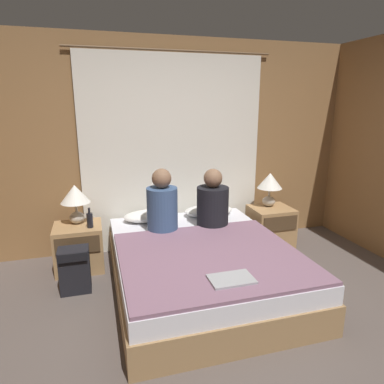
{
  "coord_description": "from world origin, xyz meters",
  "views": [
    {
      "loc": [
        -0.93,
        -1.96,
        1.76
      ],
      "look_at": [
        0.0,
        1.26,
        0.88
      ],
      "focal_mm": 32.0,
      "sensor_mm": 36.0,
      "label": 1
    }
  ],
  "objects_px": {
    "nightstand_left": "(79,247)",
    "backpack_on_floor": "(75,268)",
    "beer_bottle_on_left_stand": "(90,220)",
    "lamp_left": "(75,197)",
    "pillow_left": "(150,216)",
    "person_left_in_bed": "(162,205)",
    "lamp_right": "(270,184)",
    "pillow_right": "(209,211)",
    "nightstand_right": "(270,226)",
    "laptop_on_bed": "(231,279)",
    "bed": "(201,266)",
    "person_right_in_bed": "(213,203)"
  },
  "relations": [
    {
      "from": "pillow_left",
      "to": "backpack_on_floor",
      "type": "height_order",
      "value": "pillow_left"
    },
    {
      "from": "person_right_in_bed",
      "to": "backpack_on_floor",
      "type": "height_order",
      "value": "person_right_in_bed"
    },
    {
      "from": "nightstand_left",
      "to": "person_right_in_bed",
      "type": "bearing_deg",
      "value": -9.86
    },
    {
      "from": "bed",
      "to": "pillow_right",
      "type": "height_order",
      "value": "pillow_right"
    },
    {
      "from": "lamp_left",
      "to": "person_right_in_bed",
      "type": "relative_size",
      "value": 0.66
    },
    {
      "from": "nightstand_left",
      "to": "backpack_on_floor",
      "type": "height_order",
      "value": "nightstand_left"
    },
    {
      "from": "lamp_left",
      "to": "laptop_on_bed",
      "type": "bearing_deg",
      "value": -53.68
    },
    {
      "from": "pillow_left",
      "to": "nightstand_right",
      "type": "bearing_deg",
      "value": -4.17
    },
    {
      "from": "pillow_right",
      "to": "beer_bottle_on_left_stand",
      "type": "relative_size",
      "value": 2.77
    },
    {
      "from": "nightstand_right",
      "to": "lamp_right",
      "type": "bearing_deg",
      "value": 90.0
    },
    {
      "from": "beer_bottle_on_left_stand",
      "to": "backpack_on_floor",
      "type": "bearing_deg",
      "value": -112.44
    },
    {
      "from": "lamp_left",
      "to": "person_left_in_bed",
      "type": "bearing_deg",
      "value": -20.75
    },
    {
      "from": "backpack_on_floor",
      "to": "lamp_left",
      "type": "bearing_deg",
      "value": 87.23
    },
    {
      "from": "lamp_right",
      "to": "pillow_left",
      "type": "relative_size",
      "value": 0.72
    },
    {
      "from": "backpack_on_floor",
      "to": "person_left_in_bed",
      "type": "bearing_deg",
      "value": 14.58
    },
    {
      "from": "lamp_right",
      "to": "backpack_on_floor",
      "type": "bearing_deg",
      "value": -166.36
    },
    {
      "from": "bed",
      "to": "pillow_left",
      "type": "height_order",
      "value": "pillow_left"
    },
    {
      "from": "lamp_left",
      "to": "pillow_right",
      "type": "bearing_deg",
      "value": 1.08
    },
    {
      "from": "nightstand_right",
      "to": "lamp_left",
      "type": "distance_m",
      "value": 2.37
    },
    {
      "from": "bed",
      "to": "pillow_right",
      "type": "bearing_deg",
      "value": 66.73
    },
    {
      "from": "nightstand_left",
      "to": "pillow_left",
      "type": "distance_m",
      "value": 0.84
    },
    {
      "from": "beer_bottle_on_left_stand",
      "to": "laptop_on_bed",
      "type": "distance_m",
      "value": 1.73
    },
    {
      "from": "nightstand_left",
      "to": "lamp_right",
      "type": "distance_m",
      "value": 2.37
    },
    {
      "from": "pillow_left",
      "to": "pillow_right",
      "type": "relative_size",
      "value": 1.0
    },
    {
      "from": "pillow_right",
      "to": "person_left_in_bed",
      "type": "height_order",
      "value": "person_left_in_bed"
    },
    {
      "from": "beer_bottle_on_left_stand",
      "to": "nightstand_left",
      "type": "bearing_deg",
      "value": 145.55
    },
    {
      "from": "nightstand_left",
      "to": "pillow_right",
      "type": "height_order",
      "value": "pillow_right"
    },
    {
      "from": "lamp_left",
      "to": "pillow_left",
      "type": "xyz_separation_m",
      "value": [
        0.79,
        0.03,
        -0.29
      ]
    },
    {
      "from": "beer_bottle_on_left_stand",
      "to": "backpack_on_floor",
      "type": "distance_m",
      "value": 0.54
    },
    {
      "from": "nightstand_left",
      "to": "lamp_right",
      "type": "height_order",
      "value": "lamp_right"
    },
    {
      "from": "nightstand_left",
      "to": "backpack_on_floor",
      "type": "relative_size",
      "value": 1.14
    },
    {
      "from": "nightstand_right",
      "to": "pillow_left",
      "type": "bearing_deg",
      "value": 175.83
    },
    {
      "from": "person_right_in_bed",
      "to": "lamp_left",
      "type": "bearing_deg",
      "value": 167.0
    },
    {
      "from": "lamp_left",
      "to": "lamp_right",
      "type": "relative_size",
      "value": 1.0
    },
    {
      "from": "beer_bottle_on_left_stand",
      "to": "lamp_left",
      "type": "bearing_deg",
      "value": 127.69
    },
    {
      "from": "laptop_on_bed",
      "to": "person_left_in_bed",
      "type": "bearing_deg",
      "value": 102.61
    },
    {
      "from": "nightstand_left",
      "to": "lamp_left",
      "type": "relative_size",
      "value": 1.17
    },
    {
      "from": "nightstand_right",
      "to": "pillow_left",
      "type": "relative_size",
      "value": 0.84
    },
    {
      "from": "lamp_right",
      "to": "pillow_right",
      "type": "xyz_separation_m",
      "value": [
        -0.79,
        0.03,
        -0.29
      ]
    },
    {
      "from": "pillow_left",
      "to": "laptop_on_bed",
      "type": "bearing_deg",
      "value": -77.33
    },
    {
      "from": "lamp_left",
      "to": "pillow_left",
      "type": "bearing_deg",
      "value": 2.06
    },
    {
      "from": "pillow_right",
      "to": "person_right_in_bed",
      "type": "relative_size",
      "value": 0.92
    },
    {
      "from": "lamp_left",
      "to": "nightstand_left",
      "type": "bearing_deg",
      "value": -90.0
    },
    {
      "from": "laptop_on_bed",
      "to": "pillow_left",
      "type": "bearing_deg",
      "value": 102.67
    },
    {
      "from": "bed",
      "to": "lamp_right",
      "type": "bearing_deg",
      "value": 35.07
    },
    {
      "from": "lamp_left",
      "to": "person_left_in_bed",
      "type": "xyz_separation_m",
      "value": [
        0.88,
        -0.33,
        -0.06
      ]
    },
    {
      "from": "pillow_left",
      "to": "laptop_on_bed",
      "type": "height_order",
      "value": "pillow_left"
    },
    {
      "from": "lamp_right",
      "to": "laptop_on_bed",
      "type": "xyz_separation_m",
      "value": [
        -1.16,
        -1.57,
        -0.31
      ]
    },
    {
      "from": "beer_bottle_on_left_stand",
      "to": "laptop_on_bed",
      "type": "bearing_deg",
      "value": -53.86
    },
    {
      "from": "bed",
      "to": "person_right_in_bed",
      "type": "bearing_deg",
      "value": 59.44
    }
  ]
}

